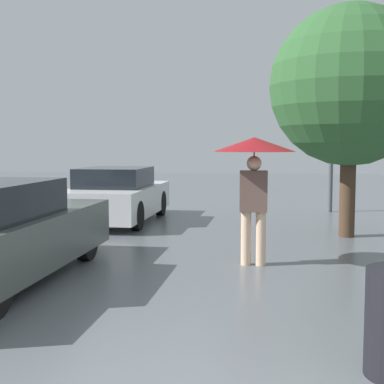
{
  "coord_description": "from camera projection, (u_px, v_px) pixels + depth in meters",
  "views": [
    {
      "loc": [
        0.22,
        -2.55,
        1.74
      ],
      "look_at": [
        -0.91,
        5.1,
        1.05
      ],
      "focal_mm": 50.0,
      "sensor_mm": 36.0,
      "label": 1
    }
  ],
  "objects": [
    {
      "name": "tree",
      "position": [
        350.0,
        86.0,
        9.86
      ],
      "size": [
        2.97,
        2.97,
        4.3
      ],
      "color": "#473323",
      "rests_on": "ground_plane"
    },
    {
      "name": "pedestrian",
      "position": [
        254.0,
        160.0,
        7.58
      ],
      "size": [
        1.17,
        1.17,
        1.84
      ],
      "color": "beige",
      "rests_on": "ground_plane"
    },
    {
      "name": "parked_car_farthest",
      "position": [
        117.0,
        196.0,
        12.04
      ],
      "size": [
        1.67,
        3.82,
        1.23
      ],
      "color": "silver",
      "rests_on": "ground_plane"
    },
    {
      "name": "street_lamp",
      "position": [
        333.0,
        78.0,
        13.52
      ],
      "size": [
        0.37,
        0.37,
        5.04
      ],
      "color": "#515456",
      "rests_on": "ground_plane"
    }
  ]
}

